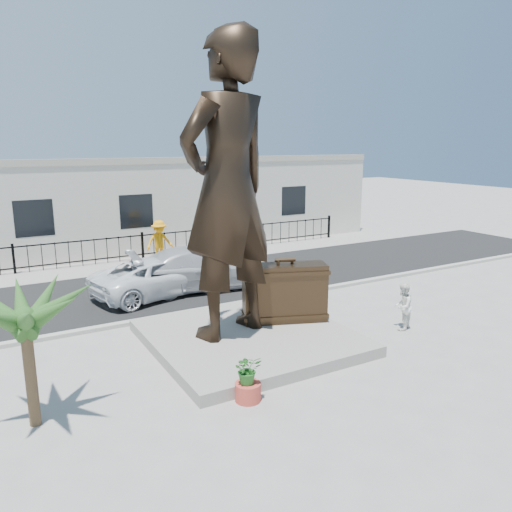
{
  "coord_description": "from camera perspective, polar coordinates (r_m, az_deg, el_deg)",
  "views": [
    {
      "loc": [
        -6.73,
        -9.81,
        5.4
      ],
      "look_at": [
        0.0,
        2.0,
        2.3
      ],
      "focal_mm": 35.0,
      "sensor_mm": 36.0,
      "label": 1
    }
  ],
  "objects": [
    {
      "name": "ground",
      "position": [
        13.06,
        4.44,
        -11.61
      ],
      "size": [
        100.0,
        100.0,
        0.0
      ],
      "primitive_type": "plane",
      "color": "#9E9991",
      "rests_on": "ground"
    },
    {
      "name": "street",
      "position": [
        19.79,
        -8.65,
        -3.12
      ],
      "size": [
        40.0,
        7.0,
        0.01
      ],
      "primitive_type": "cube",
      "color": "black",
      "rests_on": "ground"
    },
    {
      "name": "curb",
      "position": [
        16.69,
        -4.28,
        -5.85
      ],
      "size": [
        40.0,
        0.25,
        0.12
      ],
      "primitive_type": "cube",
      "color": "#A5A399",
      "rests_on": "ground"
    },
    {
      "name": "far_sidewalk",
      "position": [
        23.45,
        -12.19,
        -0.73
      ],
      "size": [
        40.0,
        2.5,
        0.02
      ],
      "primitive_type": "cube",
      "color": "#9E9991",
      "rests_on": "ground"
    },
    {
      "name": "plinth",
      "position": [
        13.94,
        -0.78,
        -9.28
      ],
      "size": [
        5.2,
        5.2,
        0.3
      ],
      "primitive_type": "cube",
      "color": "gray",
      "rests_on": "ground"
    },
    {
      "name": "fence",
      "position": [
        24.07,
        -12.84,
        1.03
      ],
      "size": [
        22.0,
        0.1,
        1.2
      ],
      "primitive_type": "cube",
      "color": "black",
      "rests_on": "ground"
    },
    {
      "name": "building",
      "position": [
        27.83,
        -15.56,
        5.78
      ],
      "size": [
        28.0,
        7.0,
        4.4
      ],
      "primitive_type": "cube",
      "color": "silver",
      "rests_on": "ground"
    },
    {
      "name": "statue",
      "position": [
        12.97,
        -3.29,
        7.72
      ],
      "size": [
        3.29,
        2.61,
        7.89
      ],
      "primitive_type": "imported",
      "rotation": [
        0.0,
        0.0,
        3.42
      ],
      "color": "black",
      "rests_on": "plinth"
    },
    {
      "name": "suitcase",
      "position": [
        14.53,
        3.3,
        -4.2
      ],
      "size": [
        2.51,
        1.56,
        1.69
      ],
      "primitive_type": "cube",
      "rotation": [
        0.0,
        0.0,
        -0.36
      ],
      "color": "#312214",
      "rests_on": "plinth"
    },
    {
      "name": "tourist",
      "position": [
        15.31,
        16.41,
        -5.55
      ],
      "size": [
        0.86,
        0.8,
        1.41
      ],
      "primitive_type": "imported",
      "rotation": [
        0.0,
        0.0,
        3.65
      ],
      "color": "white",
      "rests_on": "ground"
    },
    {
      "name": "car_white",
      "position": [
        18.32,
        -10.97,
        -2.3
      ],
      "size": [
        5.25,
        3.24,
        1.36
      ],
      "primitive_type": "imported",
      "rotation": [
        0.0,
        0.0,
        1.79
      ],
      "color": "white",
      "rests_on": "street"
    },
    {
      "name": "car_silver",
      "position": [
        18.84,
        -6.05,
        -1.34
      ],
      "size": [
        5.7,
        2.86,
        1.59
      ],
      "primitive_type": "imported",
      "rotation": [
        0.0,
        0.0,
        1.45
      ],
      "color": "silver",
      "rests_on": "street"
    },
    {
      "name": "worker",
      "position": [
        23.04,
        -10.96,
        1.61
      ],
      "size": [
        1.34,
        0.86,
        1.96
      ],
      "primitive_type": "imported",
      "rotation": [
        0.0,
        0.0,
        0.1
      ],
      "color": "#FDA00D",
      "rests_on": "far_sidewalk"
    },
    {
      "name": "palm_tree",
      "position": [
        11.21,
        -23.85,
        -17.16
      ],
      "size": [
        1.8,
        1.8,
        3.2
      ],
      "primitive_type": null,
      "color": "#264E1C",
      "rests_on": "ground"
    },
    {
      "name": "planter",
      "position": [
        11.04,
        -0.93,
        -15.26
      ],
      "size": [
        0.56,
        0.56,
        0.4
      ],
      "primitive_type": "cylinder",
      "color": "#C04032",
      "rests_on": "ground"
    },
    {
      "name": "shrub",
      "position": [
        10.8,
        -0.94,
        -12.81
      ],
      "size": [
        0.69,
        0.64,
        0.65
      ],
      "primitive_type": "imported",
      "rotation": [
        0.0,
        0.0,
        -0.27
      ],
      "color": "#256721",
      "rests_on": "planter"
    }
  ]
}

